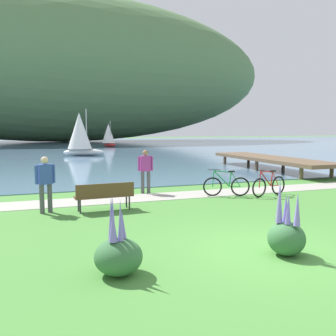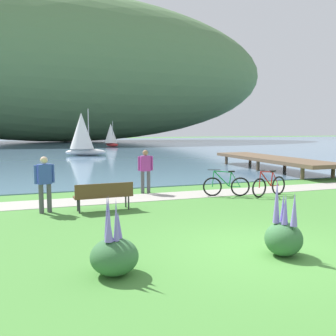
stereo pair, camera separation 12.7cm
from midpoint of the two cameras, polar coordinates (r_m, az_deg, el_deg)
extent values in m
plane|color=#478438|center=(8.15, 14.13, -12.22)|extent=(200.00, 200.00, 0.00)
cube|color=#5B7F9E|center=(55.28, -15.06, 3.30)|extent=(180.00, 80.00, 0.04)
ellipsoid|color=#567A4C|center=(74.58, -16.40, 14.61)|extent=(83.16, 28.00, 27.65)
cube|color=#A39E93|center=(13.87, -0.97, -4.40)|extent=(60.00, 1.50, 0.01)
cube|color=brown|center=(11.65, -10.18, -4.31)|extent=(1.82, 0.58, 0.05)
cube|color=brown|center=(11.41, -9.97, -3.38)|extent=(1.80, 0.14, 0.40)
cylinder|color=#2D2D33|center=(11.72, -14.01, -5.45)|extent=(0.05, 0.05, 0.45)
cylinder|color=#2D2D33|center=(12.04, -6.76, -5.01)|extent=(0.05, 0.05, 0.45)
cylinder|color=#2D2D33|center=(11.39, -13.75, -5.78)|extent=(0.05, 0.05, 0.45)
cylinder|color=#2D2D33|center=(11.72, -6.31, -5.31)|extent=(0.05, 0.05, 0.45)
torus|color=black|center=(14.04, 13.69, -2.98)|extent=(0.71, 0.23, 0.72)
torus|color=black|center=(14.82, 16.47, -2.59)|extent=(0.71, 0.23, 0.72)
cylinder|color=red|center=(14.24, 14.65, -1.62)|extent=(0.60, 0.19, 0.61)
cylinder|color=red|center=(14.24, 14.79, -0.55)|extent=(0.65, 0.20, 0.09)
cylinder|color=red|center=(14.49, 15.52, -1.61)|extent=(0.13, 0.07, 0.54)
cylinder|color=red|center=(14.66, 15.93, -2.63)|extent=(0.42, 0.13, 0.05)
cylinder|color=red|center=(14.65, 16.06, -1.59)|extent=(0.36, 0.11, 0.56)
cylinder|color=red|center=(14.02, 13.79, -1.76)|extent=(0.09, 0.06, 0.60)
cube|color=black|center=(14.49, 15.65, -0.45)|extent=(0.26, 0.15, 0.05)
cylinder|color=black|center=(13.99, 13.90, -0.37)|extent=(0.47, 0.14, 0.02)
torus|color=black|center=(13.98, 6.65, -2.89)|extent=(0.70, 0.29, 0.72)
torus|color=black|center=(14.14, 10.88, -2.85)|extent=(0.70, 0.29, 0.72)
cylinder|color=#1E8C4C|center=(13.98, 8.04, -1.62)|extent=(0.59, 0.24, 0.61)
cylinder|color=#1E8C4C|center=(13.95, 8.21, -0.55)|extent=(0.63, 0.25, 0.09)
cylinder|color=#1E8C4C|center=(14.03, 9.36, -1.72)|extent=(0.13, 0.08, 0.54)
cylinder|color=#1E8C4C|center=(14.10, 10.03, -2.82)|extent=(0.41, 0.17, 0.05)
cylinder|color=#1E8C4C|center=(14.07, 10.21, -1.75)|extent=(0.36, 0.15, 0.56)
cylinder|color=#1E8C4C|center=(13.94, 6.76, -1.67)|extent=(0.09, 0.06, 0.60)
cube|color=black|center=(14.00, 9.54, -0.52)|extent=(0.26, 0.17, 0.05)
cylinder|color=black|center=(13.90, 6.88, -0.28)|extent=(0.46, 0.18, 0.02)
cylinder|color=#4C4C51|center=(14.51, -4.21, -2.22)|extent=(0.14, 0.14, 0.88)
cylinder|color=#4C4C51|center=(14.56, -3.28, -2.18)|extent=(0.14, 0.14, 0.88)
cube|color=#9E338C|center=(14.44, -3.76, 0.71)|extent=(0.39, 0.24, 0.60)
sphere|color=#9E7051|center=(14.41, -3.78, 2.37)|extent=(0.22, 0.22, 0.22)
cylinder|color=#9E338C|center=(14.39, -4.77, 0.68)|extent=(0.09, 0.09, 0.56)
cylinder|color=#9E338C|center=(14.50, -2.76, 0.74)|extent=(0.09, 0.09, 0.56)
cylinder|color=#4C4C51|center=(11.71, -19.24, -4.55)|extent=(0.14, 0.14, 0.88)
cylinder|color=#4C4C51|center=(11.78, -18.12, -4.45)|extent=(0.14, 0.14, 0.88)
cube|color=#334CA5|center=(11.64, -18.80, -0.92)|extent=(0.43, 0.32, 0.60)
sphere|color=beige|center=(11.59, -18.87, 1.14)|extent=(0.22, 0.22, 0.22)
cylinder|color=#334CA5|center=(11.56, -20.03, -1.00)|extent=(0.09, 0.09, 0.56)
cylinder|color=#334CA5|center=(11.72, -17.59, -0.83)|extent=(0.09, 0.09, 0.56)
ellipsoid|color=#386B3D|center=(7.87, 17.41, -10.39)|extent=(0.75, 0.75, 0.68)
cylinder|color=#386B3D|center=(7.87, 17.26, -8.39)|extent=(0.02, 0.02, 0.12)
cone|color=#8470D1|center=(7.80, 17.34, -5.96)|extent=(0.12, 0.12, 0.56)
cylinder|color=#386B3D|center=(7.71, 17.51, -8.71)|extent=(0.02, 0.02, 0.12)
cone|color=#8470D1|center=(7.64, 17.58, -6.53)|extent=(0.12, 0.12, 0.48)
cylinder|color=#386B3D|center=(7.77, 16.36, -8.55)|extent=(0.02, 0.02, 0.12)
cone|color=#8470D1|center=(7.69, 16.44, -5.84)|extent=(0.12, 0.12, 0.63)
cylinder|color=#386B3D|center=(7.63, 18.83, -8.90)|extent=(0.02, 0.02, 0.12)
cone|color=#8470D1|center=(7.54, 18.93, -6.03)|extent=(0.14, 0.14, 0.66)
cylinder|color=#386B3D|center=(7.76, 17.60, -8.61)|extent=(0.02, 0.02, 0.12)
cone|color=#8470D1|center=(7.68, 17.68, -6.03)|extent=(0.11, 0.11, 0.59)
cylinder|color=#386B3D|center=(7.78, 16.32, -8.54)|extent=(0.02, 0.02, 0.12)
cone|color=#8470D1|center=(7.67, 16.44, -4.87)|extent=(0.13, 0.13, 0.89)
ellipsoid|color=#386B3D|center=(6.64, -8.24, -13.44)|extent=(0.85, 0.85, 0.64)
cylinder|color=#386B3D|center=(6.64, -9.26, -11.15)|extent=(0.02, 0.02, 0.12)
cone|color=#8470D1|center=(6.53, -9.33, -7.51)|extent=(0.11, 0.11, 0.75)
cylinder|color=#386B3D|center=(6.62, -9.03, -11.22)|extent=(0.02, 0.02, 0.12)
cone|color=#8470D1|center=(6.50, -9.09, -7.52)|extent=(0.09, 0.09, 0.76)
cylinder|color=#386B3D|center=(6.44, -9.04, -11.72)|extent=(0.02, 0.02, 0.12)
cone|color=#8470D1|center=(6.35, -9.08, -8.98)|extent=(0.15, 0.15, 0.52)
cylinder|color=#386B3D|center=(6.47, -7.89, -11.61)|extent=(0.02, 0.02, 0.12)
cone|color=#8470D1|center=(6.35, -7.95, -7.96)|extent=(0.10, 0.10, 0.73)
cylinder|color=#386B3D|center=(6.62, -7.62, -11.19)|extent=(0.02, 0.02, 0.12)
cone|color=#8470D1|center=(6.54, -7.66, -8.76)|extent=(0.14, 0.14, 0.46)
ellipsoid|color=#B22323|center=(51.70, -9.10, 3.56)|extent=(1.83, 3.08, 0.52)
cylinder|color=#B2B2B2|center=(51.45, -9.00, 5.50)|extent=(0.07, 0.07, 2.98)
cone|color=white|center=(51.89, -9.29, 5.34)|extent=(2.28, 2.28, 2.68)
ellipsoid|color=white|center=(35.08, -13.01, 2.41)|extent=(3.78, 1.46, 0.64)
cylinder|color=#B2B2B2|center=(35.02, -12.62, 5.95)|extent=(0.09, 0.09, 3.68)
cone|color=white|center=(35.02, -13.66, 5.62)|extent=(2.43, 2.43, 3.31)
cube|color=brown|center=(23.33, 15.41, 1.38)|extent=(2.40, 10.00, 0.20)
cylinder|color=brown|center=(19.62, 19.76, -0.80)|extent=(0.20, 0.20, 0.60)
cylinder|color=brown|center=(20.88, 23.84, -0.56)|extent=(0.20, 0.20, 0.60)
cylinder|color=brown|center=(22.83, 13.40, 0.32)|extent=(0.20, 0.20, 0.60)
cylinder|color=brown|center=(23.93, 17.27, 0.47)|extent=(0.20, 0.20, 0.60)
cylinder|color=brown|center=(26.26, 8.66, 1.16)|extent=(0.20, 0.20, 0.60)
cylinder|color=brown|center=(27.22, 12.23, 1.26)|extent=(0.20, 0.20, 0.60)
camera|label=1|loc=(0.06, -90.25, -0.03)|focal=39.37mm
camera|label=2|loc=(0.06, 89.75, 0.03)|focal=39.37mm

